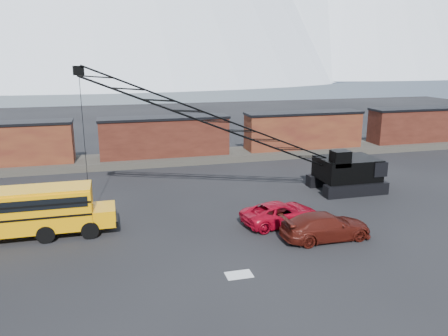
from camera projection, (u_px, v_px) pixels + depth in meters
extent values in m
plane|color=black|center=(212.00, 245.00, 26.48)|extent=(160.00, 160.00, 0.00)
cube|color=white|center=(113.00, 54.00, 341.68)|extent=(800.00, 80.00, 24.00)
cube|color=#413E36|center=(165.00, 158.00, 46.99)|extent=(120.00, 5.00, 0.70)
cube|color=#421612|center=(0.00, 145.00, 42.45)|extent=(13.50, 2.90, 4.00)
cube|color=black|center=(48.00, 159.00, 43.92)|extent=(2.20, 2.40, 0.60)
cube|color=#4D1F15|center=(165.00, 137.00, 46.39)|extent=(13.50, 2.90, 4.00)
cube|color=black|center=(164.00, 118.00, 45.88)|extent=(13.70, 3.10, 0.25)
cube|color=black|center=(125.00, 155.00, 45.79)|extent=(2.20, 2.40, 0.60)
cube|color=black|center=(204.00, 150.00, 47.86)|extent=(2.20, 2.40, 0.60)
cube|color=#421612|center=(303.00, 131.00, 50.33)|extent=(13.50, 2.90, 4.00)
cube|color=black|center=(304.00, 113.00, 49.82)|extent=(13.70, 3.10, 0.25)
cube|color=black|center=(269.00, 147.00, 49.73)|extent=(2.20, 2.40, 0.60)
cube|color=black|center=(335.00, 143.00, 51.80)|extent=(2.20, 2.40, 0.60)
cube|color=#4D1F15|center=(422.00, 125.00, 54.27)|extent=(13.50, 2.90, 4.00)
cube|color=black|center=(424.00, 109.00, 53.76)|extent=(13.70, 3.10, 0.25)
cube|color=black|center=(391.00, 140.00, 53.67)|extent=(2.20, 2.40, 0.60)
cube|color=black|center=(448.00, 137.00, 55.74)|extent=(2.20, 2.40, 0.60)
cube|color=silver|center=(239.00, 275.00, 22.86)|extent=(1.40, 0.90, 0.02)
cube|color=orange|center=(8.00, 212.00, 26.85)|extent=(10.00, 2.50, 2.50)
cube|color=orange|center=(103.00, 215.00, 28.40)|extent=(1.60, 2.30, 1.10)
cube|color=orange|center=(5.00, 192.00, 26.52)|extent=(10.00, 2.30, 0.18)
cube|color=black|center=(2.00, 208.00, 25.49)|extent=(9.60, 0.05, 0.65)
cube|color=black|center=(11.00, 195.00, 27.85)|extent=(9.60, 0.05, 0.65)
cube|color=black|center=(117.00, 218.00, 28.69)|extent=(0.15, 2.45, 0.35)
cylinder|color=black|center=(46.00, 234.00, 26.63)|extent=(1.10, 0.35, 1.10)
cylinder|color=black|center=(50.00, 221.00, 28.78)|extent=(1.10, 0.35, 1.10)
cylinder|color=black|center=(90.00, 230.00, 27.27)|extent=(1.10, 0.35, 1.10)
cylinder|color=black|center=(91.00, 217.00, 29.42)|extent=(1.10, 0.35, 1.10)
imported|color=#A8081D|center=(281.00, 213.00, 29.60)|extent=(5.83, 3.44, 1.52)
imported|color=#45120C|center=(326.00, 226.00, 27.16)|extent=(5.79, 2.44, 1.67)
cube|color=black|center=(356.00, 190.00, 35.67)|extent=(5.50, 1.00, 1.00)
cube|color=black|center=(337.00, 179.00, 38.66)|extent=(5.50, 1.00, 1.00)
cube|color=black|center=(347.00, 168.00, 36.81)|extent=(4.80, 3.60, 1.80)
cube|color=black|center=(368.00, 164.00, 37.25)|extent=(1.20, 3.80, 1.20)
cube|color=black|center=(340.00, 159.00, 35.04)|extent=(1.40, 1.20, 1.30)
cube|color=black|center=(344.00, 160.00, 34.53)|extent=(1.20, 0.06, 0.90)
cube|color=black|center=(79.00, 70.00, 28.34)|extent=(0.70, 0.50, 0.60)
cylinder|color=black|center=(85.00, 147.00, 29.62)|extent=(0.04, 0.04, 9.89)
cube|color=black|center=(90.00, 213.00, 30.81)|extent=(0.25, 0.25, 0.50)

